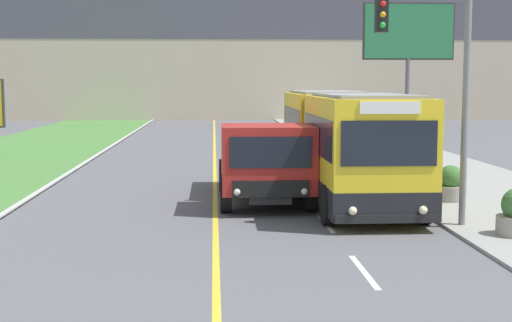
{
  "coord_description": "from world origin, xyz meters",
  "views": [
    {
      "loc": [
        -0.02,
        -5.0,
        3.52
      ],
      "look_at": [
        1.1,
        13.95,
        1.4
      ],
      "focal_mm": 50.0,
      "sensor_mm": 36.0,
      "label": 1
    }
  ],
  "objects": [
    {
      "name": "apartment_block_background",
      "position": [
        0.0,
        64.2,
        10.51
      ],
      "size": [
        80.0,
        8.04,
        21.01
      ],
      "color": "#BCAD93",
      "rests_on": "ground_plane"
    },
    {
      "name": "billboard_large",
      "position": [
        10.63,
        33.83,
        5.96
      ],
      "size": [
        5.04,
        0.24,
        7.79
      ],
      "color": "#59595B",
      "rests_on": "ground_plane"
    },
    {
      "name": "city_bus",
      "position": [
        3.96,
        16.73,
        1.62
      ],
      "size": [
        2.67,
        11.75,
        3.19
      ],
      "color": "yellow",
      "rests_on": "ground_plane"
    },
    {
      "name": "planter_round_second",
      "position": [
        6.82,
        15.08,
        0.53
      ],
      "size": [
        0.9,
        0.9,
        1.03
      ],
      "color": "gray",
      "rests_on": "sidewalk_right"
    },
    {
      "name": "dump_truck",
      "position": [
        1.43,
        15.2,
        1.19
      ],
      "size": [
        2.59,
        6.58,
        2.34
      ],
      "color": "black",
      "rests_on": "ground_plane"
    },
    {
      "name": "car_distant",
      "position": [
        3.91,
        27.51,
        0.69
      ],
      "size": [
        1.8,
        4.3,
        1.45
      ],
      "color": "black",
      "rests_on": "ground_plane"
    },
    {
      "name": "traffic_light_mast",
      "position": [
        5.3,
        11.6,
        3.73
      ],
      "size": [
        2.28,
        0.32,
        5.86
      ],
      "color": "slate",
      "rests_on": "ground_plane"
    }
  ]
}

